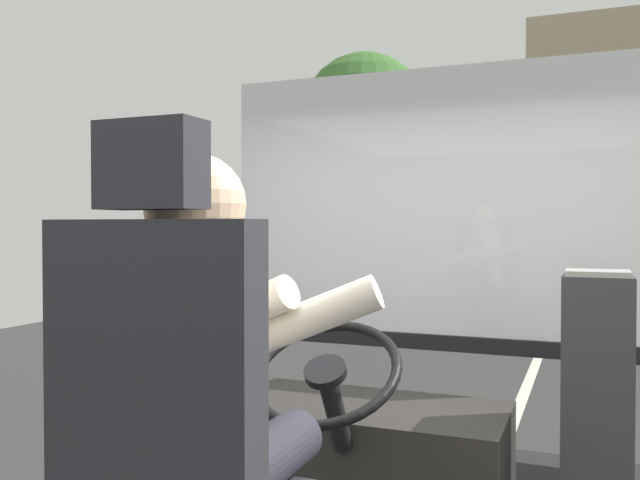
# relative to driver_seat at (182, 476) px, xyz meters

# --- Properties ---
(ground) EXTENTS (18.00, 44.00, 0.06)m
(ground) POSITION_rel_driver_seat_xyz_m (0.17, 9.42, -1.31)
(ground) COLOR #313131
(driver_seat) EXTENTS (0.48, 0.48, 1.34)m
(driver_seat) POSITION_rel_driver_seat_xyz_m (0.00, 0.00, 0.00)
(driver_seat) COLOR black
(driver_seat) RESTS_ON bus_floor
(bus_driver) EXTENTS (0.73, 0.52, 0.81)m
(bus_driver) POSITION_rel_driver_seat_xyz_m (-0.00, 0.11, 0.21)
(bus_driver) COLOR #282833
(bus_driver) RESTS_ON driver_seat
(steering_console) EXTENTS (1.10, 0.98, 0.78)m
(steering_console) POSITION_rel_driver_seat_xyz_m (-0.00, 1.30, -0.35)
(steering_console) COLOR #282623
(steering_console) RESTS_ON bus_floor
(fare_box) EXTENTS (0.25, 0.22, 0.96)m
(fare_box) POSITION_rel_driver_seat_xyz_m (0.85, 1.42, -0.10)
(fare_box) COLOR #333338
(fare_box) RESTS_ON bus_floor
(windshield_panel) EXTENTS (2.50, 0.08, 1.48)m
(windshield_panel) POSITION_rel_driver_seat_xyz_m (0.17, 2.24, 0.47)
(windshield_panel) COLOR white
(street_tree) EXTENTS (2.48, 2.48, 5.20)m
(street_tree) POSITION_rel_driver_seat_xyz_m (-3.29, 11.23, 2.62)
(street_tree) COLOR #4C3828
(street_tree) RESTS_ON ground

